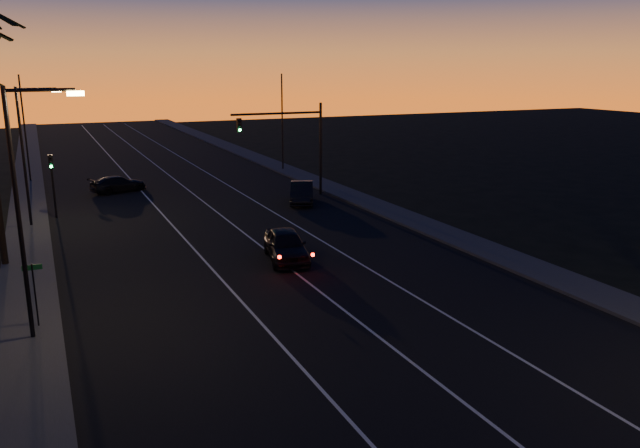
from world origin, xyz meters
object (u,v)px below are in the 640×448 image
lead_car (286,245)px  right_car (302,193)px  cross_car (118,184)px  signal_mast (292,134)px

lead_car → right_car: lead_car is taller
cross_car → lead_car: bearing=-76.1°
signal_mast → lead_car: signal_mast is taller
lead_car → cross_car: (-5.50, 22.16, -0.16)m
lead_car → right_car: bearing=63.9°
lead_car → cross_car: 22.83m
right_car → cross_car: right_car is taller
right_car → cross_car: bearing=140.0°
signal_mast → cross_car: bearing=147.9°
signal_mast → cross_car: (-11.80, 7.40, -4.13)m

